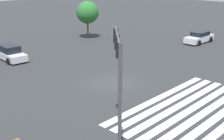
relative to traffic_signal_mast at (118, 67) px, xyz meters
The scene contains 7 objects.
ground_plane 11.29m from the traffic_signal_mast, 45.00° to the left, with size 145.95×145.95×0.00m, color #2B2D30.
crosswalk_markings 8.71m from the traffic_signal_mast, ahead, with size 12.47×7.25×0.01m.
traffic_signal_mast is the anchor object (origin of this frame).
car_0 28.36m from the traffic_signal_mast, 19.30° to the left, with size 4.94×2.16×1.49m.
car_1 21.22m from the traffic_signal_mast, 76.49° to the left, with size 2.35×5.00×1.63m.
street_light_pole_a 26.39m from the traffic_signal_mast, 43.82° to the left, with size 0.80×0.36×8.26m.
tree_corner_a 29.02m from the traffic_signal_mast, 50.70° to the left, with size 3.16×3.16×5.23m.
Camera 1 is at (-18.63, -17.51, 9.54)m, focal length 50.00 mm.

